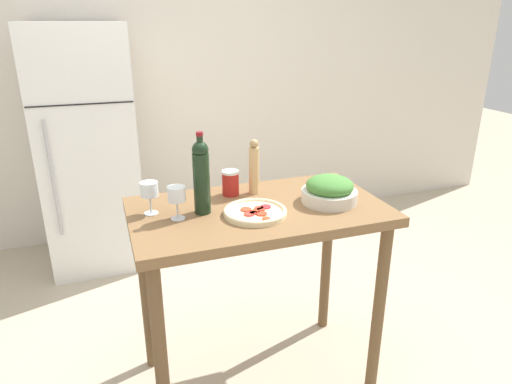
{
  "coord_description": "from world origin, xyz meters",
  "views": [
    {
      "loc": [
        -0.63,
        -1.77,
        1.72
      ],
      "look_at": [
        0.0,
        0.03,
        1.0
      ],
      "focal_mm": 32.0,
      "sensor_mm": 36.0,
      "label": 1
    }
  ],
  "objects_px": {
    "wine_glass_near": "(177,196)",
    "pepper_mill": "(254,168)",
    "salt_canister": "(231,183)",
    "homemade_pizza": "(255,212)",
    "refrigerator": "(88,149)",
    "salad_bowl": "(329,190)",
    "wine_glass_far": "(149,191)",
    "wine_bottle": "(201,176)"
  },
  "relations": [
    {
      "from": "wine_glass_near",
      "to": "pepper_mill",
      "type": "xyz_separation_m",
      "value": [
        0.4,
        0.18,
        0.02
      ]
    },
    {
      "from": "salt_canister",
      "to": "homemade_pizza",
      "type": "bearing_deg",
      "value": -83.32
    },
    {
      "from": "refrigerator",
      "to": "homemade_pizza",
      "type": "distance_m",
      "value": 1.81
    },
    {
      "from": "salad_bowl",
      "to": "wine_glass_far",
      "type": "bearing_deg",
      "value": 170.43
    },
    {
      "from": "refrigerator",
      "to": "homemade_pizza",
      "type": "bearing_deg",
      "value": -67.93
    },
    {
      "from": "wine_glass_far",
      "to": "pepper_mill",
      "type": "xyz_separation_m",
      "value": [
        0.5,
        0.09,
        0.02
      ]
    },
    {
      "from": "salt_canister",
      "to": "wine_glass_far",
      "type": "bearing_deg",
      "value": -164.82
    },
    {
      "from": "wine_glass_near",
      "to": "salt_canister",
      "type": "distance_m",
      "value": 0.35
    },
    {
      "from": "refrigerator",
      "to": "wine_glass_far",
      "type": "relative_size",
      "value": 11.95
    },
    {
      "from": "wine_glass_near",
      "to": "salad_bowl",
      "type": "distance_m",
      "value": 0.69
    },
    {
      "from": "homemade_pizza",
      "to": "salt_canister",
      "type": "xyz_separation_m",
      "value": [
        -0.03,
        0.27,
        0.05
      ]
    },
    {
      "from": "wine_glass_near",
      "to": "salad_bowl",
      "type": "relative_size",
      "value": 0.56
    },
    {
      "from": "refrigerator",
      "to": "salt_canister",
      "type": "bearing_deg",
      "value": -65.31
    },
    {
      "from": "wine_bottle",
      "to": "salt_canister",
      "type": "distance_m",
      "value": 0.26
    },
    {
      "from": "wine_glass_near",
      "to": "pepper_mill",
      "type": "relative_size",
      "value": 0.54
    },
    {
      "from": "salad_bowl",
      "to": "pepper_mill",
      "type": "bearing_deg",
      "value": 142.15
    },
    {
      "from": "wine_glass_near",
      "to": "wine_glass_far",
      "type": "bearing_deg",
      "value": 136.82
    },
    {
      "from": "homemade_pizza",
      "to": "salad_bowl",
      "type": "bearing_deg",
      "value": 4.38
    },
    {
      "from": "wine_bottle",
      "to": "wine_glass_near",
      "type": "distance_m",
      "value": 0.13
    },
    {
      "from": "pepper_mill",
      "to": "salad_bowl",
      "type": "relative_size",
      "value": 1.05
    },
    {
      "from": "wine_glass_near",
      "to": "salt_canister",
      "type": "xyz_separation_m",
      "value": [
        0.29,
        0.2,
        -0.04
      ]
    },
    {
      "from": "salad_bowl",
      "to": "homemade_pizza",
      "type": "relative_size",
      "value": 0.93
    },
    {
      "from": "wine_glass_far",
      "to": "homemade_pizza",
      "type": "distance_m",
      "value": 0.46
    },
    {
      "from": "wine_bottle",
      "to": "homemade_pizza",
      "type": "bearing_deg",
      "value": -25.97
    },
    {
      "from": "pepper_mill",
      "to": "salt_canister",
      "type": "distance_m",
      "value": 0.13
    },
    {
      "from": "homemade_pizza",
      "to": "wine_glass_far",
      "type": "bearing_deg",
      "value": 158.99
    },
    {
      "from": "refrigerator",
      "to": "wine_glass_near",
      "type": "distance_m",
      "value": 1.66
    },
    {
      "from": "wine_bottle",
      "to": "salad_bowl",
      "type": "xyz_separation_m",
      "value": [
        0.57,
        -0.07,
        -0.11
      ]
    },
    {
      "from": "salt_canister",
      "to": "wine_glass_near",
      "type": "bearing_deg",
      "value": -145.45
    },
    {
      "from": "homemade_pizza",
      "to": "refrigerator",
      "type": "bearing_deg",
      "value": 112.07
    },
    {
      "from": "refrigerator",
      "to": "salt_canister",
      "type": "distance_m",
      "value": 1.56
    },
    {
      "from": "wine_glass_far",
      "to": "pepper_mill",
      "type": "relative_size",
      "value": 0.54
    },
    {
      "from": "refrigerator",
      "to": "salad_bowl",
      "type": "height_order",
      "value": "refrigerator"
    },
    {
      "from": "wine_glass_near",
      "to": "salad_bowl",
      "type": "xyz_separation_m",
      "value": [
        0.69,
        -0.04,
        -0.05
      ]
    },
    {
      "from": "refrigerator",
      "to": "pepper_mill",
      "type": "relative_size",
      "value": 6.45
    },
    {
      "from": "wine_glass_far",
      "to": "wine_bottle",
      "type": "bearing_deg",
      "value": -15.9
    },
    {
      "from": "refrigerator",
      "to": "wine_bottle",
      "type": "xyz_separation_m",
      "value": [
        0.47,
        -1.57,
        0.25
      ]
    },
    {
      "from": "salad_bowl",
      "to": "wine_glass_near",
      "type": "bearing_deg",
      "value": 176.72
    },
    {
      "from": "wine_bottle",
      "to": "homemade_pizza",
      "type": "height_order",
      "value": "wine_bottle"
    },
    {
      "from": "refrigerator",
      "to": "salad_bowl",
      "type": "xyz_separation_m",
      "value": [
        1.05,
        -1.65,
        0.14
      ]
    },
    {
      "from": "wine_glass_near",
      "to": "homemade_pizza",
      "type": "bearing_deg",
      "value": -11.94
    },
    {
      "from": "refrigerator",
      "to": "pepper_mill",
      "type": "height_order",
      "value": "refrigerator"
    }
  ]
}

